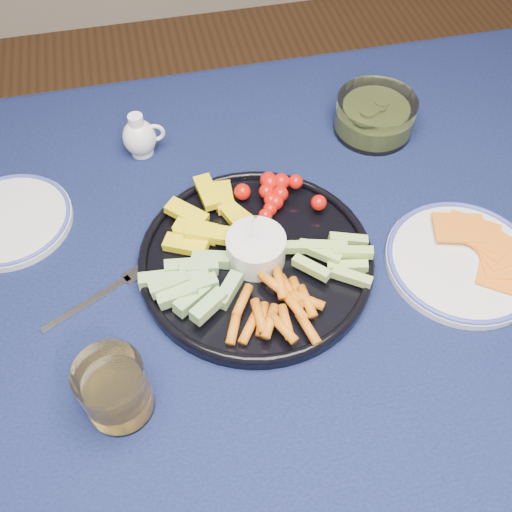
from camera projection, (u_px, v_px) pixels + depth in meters
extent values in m
plane|color=brown|center=(237.00, 469.00, 1.38)|extent=(4.00, 4.00, 0.00)
cylinder|color=#4F2E1A|center=(478.00, 196.00, 1.44)|extent=(0.07, 0.07, 0.70)
cube|color=#4F2E1A|center=(223.00, 318.00, 0.80)|extent=(1.60, 1.00, 0.04)
cube|color=#0D1434|center=(222.00, 309.00, 0.78)|extent=(1.66, 1.06, 0.01)
cube|color=#0D1434|center=(179.00, 136.00, 1.21)|extent=(1.66, 0.01, 0.30)
cylinder|color=black|center=(256.00, 261.00, 0.82)|extent=(0.33, 0.33, 0.01)
torus|color=black|center=(256.00, 257.00, 0.81)|extent=(0.34, 0.34, 0.01)
cylinder|color=white|center=(256.00, 249.00, 0.79)|extent=(0.08, 0.08, 0.04)
cylinder|color=white|center=(256.00, 241.00, 0.78)|extent=(0.07, 0.07, 0.01)
cylinder|color=white|center=(142.00, 150.00, 0.96)|extent=(0.04, 0.04, 0.01)
ellipsoid|color=white|center=(139.00, 138.00, 0.94)|extent=(0.06, 0.06, 0.06)
cylinder|color=white|center=(136.00, 122.00, 0.91)|extent=(0.02, 0.02, 0.02)
torus|color=white|center=(155.00, 133.00, 0.93)|extent=(0.04, 0.01, 0.03)
torus|color=#3D48AD|center=(137.00, 127.00, 0.92)|extent=(0.03, 0.03, 0.00)
cylinder|color=silver|center=(375.00, 115.00, 0.97)|extent=(0.14, 0.14, 0.06)
cylinder|color=#5A681D|center=(374.00, 120.00, 0.98)|extent=(0.11, 0.11, 0.03)
cylinder|color=white|center=(462.00, 262.00, 0.82)|extent=(0.22, 0.22, 0.01)
torus|color=#3D48AD|center=(463.00, 259.00, 0.81)|extent=(0.22, 0.22, 0.01)
cylinder|color=silver|center=(115.00, 389.00, 0.66)|extent=(0.08, 0.08, 0.10)
cylinder|color=#C19016|center=(119.00, 397.00, 0.68)|extent=(0.07, 0.07, 0.05)
cube|color=silver|center=(87.00, 304.00, 0.78)|extent=(0.13, 0.07, 0.00)
cube|color=silver|center=(136.00, 274.00, 0.81)|extent=(0.04, 0.03, 0.00)
cylinder|color=white|center=(10.00, 221.00, 0.87)|extent=(0.19, 0.19, 0.01)
torus|color=#3D48AD|center=(9.00, 218.00, 0.86)|extent=(0.18, 0.18, 0.01)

